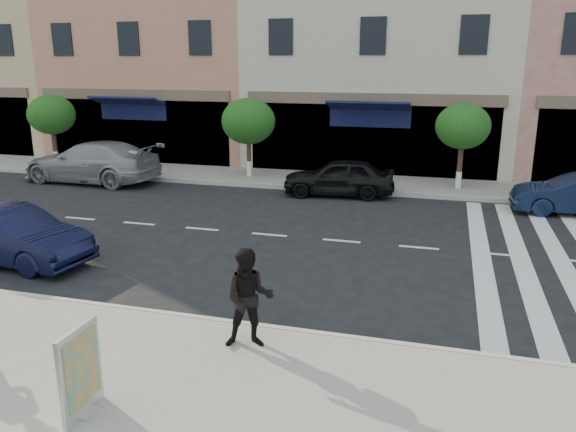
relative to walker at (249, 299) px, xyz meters
The scene contains 13 objects.
ground 2.46m from the walker, 81.28° to the left, with size 120.00×120.00×0.00m, color black.
sidewalk_near 1.79m from the walker, 77.20° to the right, with size 60.00×4.50×0.15m, color gray.
sidewalk_far 13.27m from the walker, 88.51° to the left, with size 60.00×3.00×0.15m, color gray.
building_west_mid 22.80m from the walker, 118.98° to the left, with size 10.00×9.00×14.00m, color tan.
building_centre 19.77m from the walker, 90.47° to the left, with size 11.00×9.00×11.00m, color beige.
street_tree_wa 18.93m from the walker, 136.33° to the left, with size 2.00×2.00×3.05m.
street_tree_wb 13.91m from the walker, 109.65° to the left, with size 2.10×2.10×3.06m.
street_tree_c 13.53m from the walker, 75.62° to the left, with size 1.90×1.90×3.04m.
walker is the anchor object (origin of this frame).
poster_board 2.74m from the walker, 122.33° to the right, with size 0.28×0.80×1.22m.
car_near_mid 7.26m from the walker, 159.51° to the left, with size 1.38×3.96×1.30m, color black.
car_far_left 15.12m from the walker, 133.51° to the left, with size 2.22×5.47×1.59m, color gray.
car_far_mid 11.37m from the walker, 93.62° to the left, with size 1.55×3.86×1.32m, color black.
Camera 1 is at (2.48, -9.95, 4.61)m, focal length 35.00 mm.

